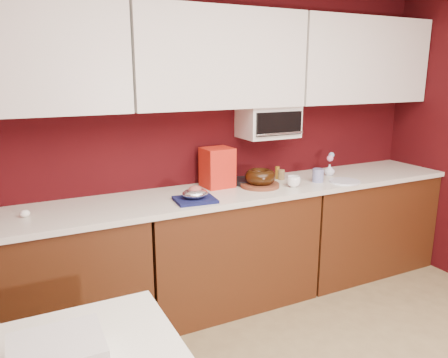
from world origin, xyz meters
TOP-DOWN VIEW (x-y plane):
  - wall_back at (0.00, 2.25)m, footprint 4.00×0.02m
  - base_cabinet_left at (-1.33, 1.94)m, footprint 1.31×0.58m
  - base_cabinet_center at (0.00, 1.94)m, footprint 1.31×0.58m
  - base_cabinet_right at (1.33, 1.94)m, footprint 1.31×0.58m
  - countertop at (0.00, 1.94)m, footprint 4.00×0.62m
  - upper_cabinet_left at (-1.33, 2.08)m, footprint 1.31×0.33m
  - upper_cabinet_center at (0.00, 2.08)m, footprint 1.31×0.33m
  - upper_cabinet_right at (1.33, 2.08)m, footprint 1.31×0.33m
  - toaster_oven at (0.45, 2.10)m, footprint 0.45×0.30m
  - toaster_oven_door at (0.45, 1.94)m, footprint 0.40×0.02m
  - toaster_oven_handle at (0.45, 1.93)m, footprint 0.42×0.02m
  - cake_base at (0.28, 1.93)m, footprint 0.30×0.30m
  - bundt_cake at (0.28, 1.93)m, footprint 0.30×0.30m
  - navy_towel at (-0.32, 1.80)m, footprint 0.29×0.25m
  - foil_ham_nest at (-0.32, 1.80)m, footprint 0.20×0.17m
  - roasted_ham at (-0.32, 1.80)m, footprint 0.10×0.08m
  - pandoro_box at (-0.01, 2.08)m, footprint 0.23×0.21m
  - dark_pan at (0.21, 2.07)m, footprint 0.27×0.27m
  - coffee_mug at (0.51, 1.81)m, footprint 0.13×0.13m
  - blue_jar at (0.77, 1.85)m, footprint 0.10×0.10m
  - flower_vase at (1.01, 1.99)m, footprint 0.09×0.09m
  - flower_pink at (1.01, 1.99)m, footprint 0.05×0.05m
  - flower_blue at (1.04, 2.01)m, footprint 0.05×0.05m
  - china_plate at (0.96, 1.74)m, footprint 0.27×0.27m
  - amber_bottle at (0.54, 2.08)m, footprint 0.04×0.04m
  - paper_cup at (0.56, 2.05)m, footprint 0.06×0.06m
  - egg_right at (-1.38, 1.95)m, footprint 0.07×0.06m
  - newspaper_stack at (-1.35, 0.59)m, footprint 0.32×0.26m

SIDE VIEW (x-z plane):
  - base_cabinet_left at x=-1.33m, z-range 0.00..0.86m
  - base_cabinet_center at x=0.00m, z-range 0.00..0.86m
  - base_cabinet_right at x=1.33m, z-range 0.00..0.86m
  - newspaper_stack at x=-1.35m, z-range 0.75..0.86m
  - countertop at x=0.00m, z-range 0.86..0.90m
  - china_plate at x=0.96m, z-range 0.90..0.91m
  - navy_towel at x=-0.32m, z-range 0.90..0.92m
  - cake_base at x=0.28m, z-range 0.90..0.93m
  - dark_pan at x=0.21m, z-range 0.90..0.94m
  - egg_right at x=-1.38m, z-range 0.90..0.95m
  - paper_cup at x=0.56m, z-range 0.90..0.98m
  - coffee_mug at x=0.51m, z-range 0.90..1.00m
  - amber_bottle at x=0.54m, z-range 0.90..1.01m
  - blue_jar at x=0.77m, z-range 0.90..1.01m
  - flower_vase at x=1.01m, z-range 0.90..1.01m
  - foil_ham_nest at x=-0.32m, z-range 0.92..0.99m
  - roasted_ham at x=-0.32m, z-range 0.95..1.01m
  - bundt_cake at x=0.28m, z-range 0.93..1.03m
  - flower_pink at x=1.01m, z-range 1.02..1.08m
  - pandoro_box at x=-0.01m, z-range 0.90..1.20m
  - flower_blue at x=1.04m, z-range 1.05..1.09m
  - wall_back at x=0.00m, z-range 0.00..2.50m
  - toaster_oven_handle at x=0.45m, z-range 1.29..1.31m
  - toaster_oven at x=0.45m, z-range 1.25..1.50m
  - toaster_oven_door at x=0.45m, z-range 1.28..1.47m
  - upper_cabinet_left at x=-1.33m, z-range 1.50..2.20m
  - upper_cabinet_center at x=0.00m, z-range 1.50..2.20m
  - upper_cabinet_right at x=1.33m, z-range 1.50..2.20m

